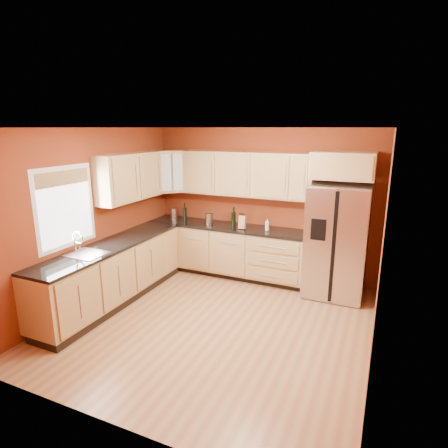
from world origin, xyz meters
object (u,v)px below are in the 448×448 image
(refrigerator, at_px, (337,241))
(knife_block, at_px, (242,222))
(canister_left, at_px, (209,219))
(wine_bottle_a, at_px, (185,212))
(soap_dispenser, at_px, (267,225))

(refrigerator, distance_m, knife_block, 1.58)
(knife_block, bearing_deg, canister_left, 176.36)
(wine_bottle_a, bearing_deg, canister_left, -11.18)
(refrigerator, relative_size, canister_left, 8.64)
(canister_left, height_order, wine_bottle_a, wine_bottle_a)
(refrigerator, xyz_separation_m, soap_dispenser, (-1.15, 0.06, 0.13))
(wine_bottle_a, relative_size, soap_dispenser, 1.71)
(refrigerator, height_order, knife_block, refrigerator)
(canister_left, xyz_separation_m, soap_dispenser, (1.06, 0.06, -0.01))
(knife_block, relative_size, soap_dispenser, 1.18)
(refrigerator, xyz_separation_m, knife_block, (-1.57, -0.01, 0.14))
(canister_left, xyz_separation_m, wine_bottle_a, (-0.56, 0.11, 0.06))
(soap_dispenser, bearing_deg, canister_left, -176.82)
(knife_block, bearing_deg, wine_bottle_a, 171.46)
(knife_block, distance_m, soap_dispenser, 0.42)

